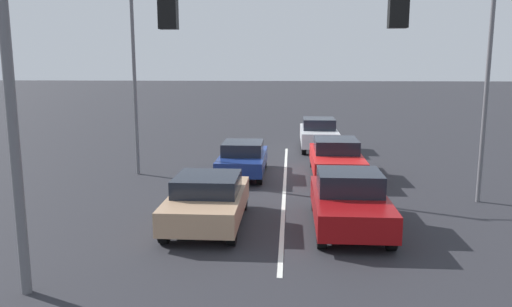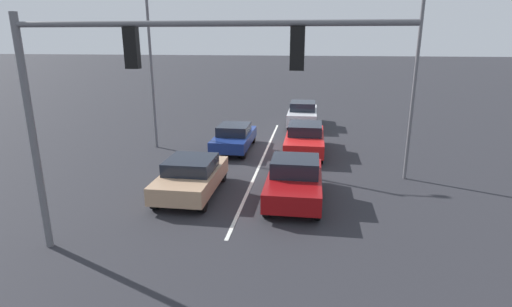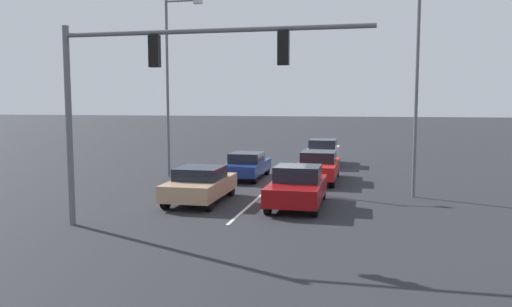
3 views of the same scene
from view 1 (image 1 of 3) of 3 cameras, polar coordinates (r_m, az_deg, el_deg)
The scene contains 10 objects.
ground_plane at distance 20.46m, azimuth 3.37°, elevation -2.24°, with size 240.00×240.00×0.00m, color #28282D.
lane_stripe_left_divider at distance 18.39m, azimuth 3.29°, elevation -3.64°, with size 0.12×16.26×0.01m, color silver.
car_tan_midlane_front at distance 13.81m, azimuth -5.55°, elevation -5.25°, with size 1.94×4.10×1.40m.
car_maroon_leftlane_front at distance 13.73m, azimuth 10.61°, elevation -5.32°, with size 1.91×4.24×1.54m.
car_red_leftlane_second at distance 19.91m, azimuth 9.11°, elevation -0.45°, with size 1.89×4.77×1.49m.
car_navy_midlane_second at distance 19.91m, azimuth -1.49°, elevation -0.51°, with size 1.76×4.20×1.36m.
car_silver_leftlane_third at distance 26.34m, azimuth 7.16°, elevation 2.29°, with size 1.85×4.60×1.62m.
traffic_signal_gantry at distance 9.03m, azimuth -10.55°, elevation 11.88°, with size 9.49×0.37×6.29m.
street_lamp_right_shoulder at distance 20.30m, azimuth -13.36°, elevation 12.40°, with size 2.02×0.24×9.26m.
street_lamp_left_shoulder at distance 17.13m, azimuth 24.65°, elevation 11.26°, with size 1.77×0.24×8.76m.
Camera 1 is at (-0.18, 19.99, 4.36)m, focal length 35.00 mm.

